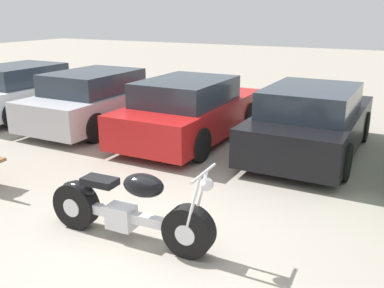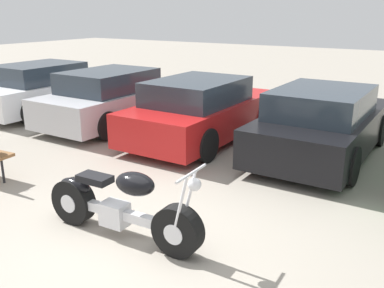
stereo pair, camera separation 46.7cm
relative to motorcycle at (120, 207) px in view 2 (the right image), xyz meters
The scene contains 6 objects.
ground_plane 0.46m from the motorcycle, 42.99° to the right, with size 60.00×60.00×0.00m, color gray.
motorcycle is the anchor object (origin of this frame).
parked_car_white 7.71m from the motorcycle, 146.68° to the left, with size 1.87×4.11×1.35m.
parked_car_silver 5.75m from the motorcycle, 132.66° to the left, with size 1.87×4.11×1.35m.
parked_car_red 4.41m from the motorcycle, 107.92° to the left, with size 1.87×4.11×1.35m.
parked_car_black 4.63m from the motorcycle, 75.16° to the left, with size 1.87×4.11×1.35m.
Camera 2 is at (3.16, -3.43, 2.72)m, focal length 40.00 mm.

